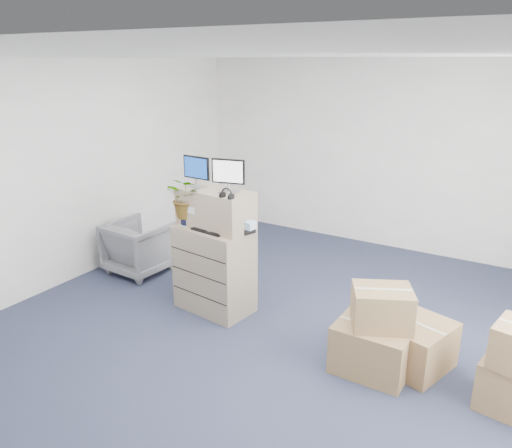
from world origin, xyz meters
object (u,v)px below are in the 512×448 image
object	(u,v)px
filing_cabinet_lower	(214,269)
monitor_right	(228,174)
keyboard	(210,230)
office_chair	(139,244)
water_bottle	(222,216)
potted_plant	(187,203)
monitor_left	(196,170)

from	to	relation	value
filing_cabinet_lower	monitor_right	world-z (taller)	monitor_right
monitor_right	keyboard	world-z (taller)	monitor_right
filing_cabinet_lower	office_chair	xyz separation A→B (m)	(-1.51, 0.35, -0.11)
keyboard	water_bottle	distance (m)	0.22
water_bottle	potted_plant	world-z (taller)	potted_plant
monitor_right	water_bottle	size ratio (longest dim) A/B	1.38
filing_cabinet_lower	monitor_right	xyz separation A→B (m)	(0.19, 0.03, 1.13)
monitor_right	filing_cabinet_lower	bearing A→B (deg)	176.93
keyboard	office_chair	world-z (taller)	keyboard
filing_cabinet_lower	monitor_right	distance (m)	1.14
keyboard	potted_plant	distance (m)	0.42
monitor_left	office_chair	size ratio (longest dim) A/B	0.45
filing_cabinet_lower	keyboard	distance (m)	0.52
office_chair	potted_plant	bearing A→B (deg)	164.62
filing_cabinet_lower	water_bottle	bearing A→B (deg)	48.30
monitor_left	monitor_right	bearing A→B (deg)	1.64
filing_cabinet_lower	potted_plant	bearing A→B (deg)	-162.64
water_bottle	office_chair	world-z (taller)	water_bottle
filing_cabinet_lower	office_chair	world-z (taller)	filing_cabinet_lower
monitor_left	office_chair	xyz separation A→B (m)	(-1.27, 0.30, -1.22)
water_bottle	office_chair	xyz separation A→B (m)	(-1.58, 0.29, -0.74)
monitor_left	filing_cabinet_lower	bearing A→B (deg)	-7.41
monitor_right	monitor_left	bearing A→B (deg)	165.58
filing_cabinet_lower	office_chair	size ratio (longest dim) A/B	1.27
filing_cabinet_lower	potted_plant	world-z (taller)	potted_plant
water_bottle	office_chair	size ratio (longest dim) A/B	0.34
monitor_left	potted_plant	size ratio (longest dim) A/B	0.73
keyboard	potted_plant	xyz separation A→B (m)	(-0.34, 0.06, 0.25)
potted_plant	monitor_right	bearing A→B (deg)	9.98
monitor_right	keyboard	size ratio (longest dim) A/B	0.88
keyboard	office_chair	bearing A→B (deg)	170.29
monitor_left	office_chair	distance (m)	1.79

